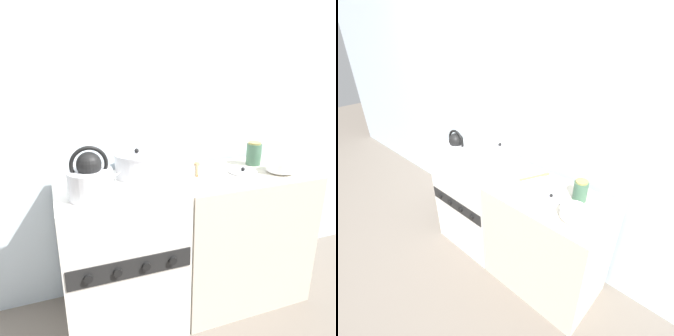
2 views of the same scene
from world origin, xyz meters
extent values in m
cube|color=silver|center=(0.00, 0.64, 1.25)|extent=(7.00, 0.06, 2.50)
cube|color=silver|center=(0.00, 0.29, 0.45)|extent=(0.68, 0.57, 0.90)
cube|color=black|center=(0.00, 0.00, 0.56)|extent=(0.65, 0.01, 0.11)
cylinder|color=black|center=(-0.22, -0.01, 0.56)|extent=(0.04, 0.02, 0.04)
cylinder|color=black|center=(-0.07, -0.01, 0.56)|extent=(0.04, 0.02, 0.04)
cylinder|color=black|center=(0.07, -0.01, 0.56)|extent=(0.04, 0.02, 0.04)
cylinder|color=black|center=(0.22, -0.01, 0.56)|extent=(0.04, 0.02, 0.04)
cube|color=beige|center=(0.78, 0.27, 0.45)|extent=(0.87, 0.55, 0.89)
cylinder|color=silver|center=(-0.15, 0.18, 0.97)|extent=(0.23, 0.23, 0.14)
sphere|color=black|center=(-0.15, 0.18, 1.07)|extent=(0.13, 0.13, 0.13)
torus|color=black|center=(-0.15, 0.18, 1.07)|extent=(0.19, 0.02, 0.19)
cone|color=silver|center=(-0.04, 0.18, 0.99)|extent=(0.11, 0.05, 0.09)
cylinder|color=#B2B2B7|center=(0.15, 0.41, 0.96)|extent=(0.26, 0.26, 0.13)
cylinder|color=#B2B2B7|center=(0.15, 0.41, 1.03)|extent=(0.27, 0.27, 0.01)
sphere|color=black|center=(0.15, 0.41, 1.06)|extent=(0.03, 0.03, 0.03)
cylinder|color=white|center=(1.01, 0.18, 0.90)|extent=(0.08, 0.08, 0.01)
cylinder|color=white|center=(1.01, 0.18, 0.94)|extent=(0.18, 0.18, 0.06)
cylinder|color=#3F664C|center=(0.95, 0.38, 0.96)|extent=(0.10, 0.10, 0.14)
cylinder|color=#998C4C|center=(0.95, 0.38, 1.04)|extent=(0.08, 0.08, 0.01)
cylinder|color=#B2B2B7|center=(0.79, 0.26, 0.90)|extent=(0.18, 0.18, 0.01)
sphere|color=black|center=(0.79, 0.26, 0.91)|extent=(0.02, 0.02, 0.02)
cylinder|color=#A37A4C|center=(0.53, 0.38, 0.90)|extent=(0.10, 0.20, 0.02)
ellipsoid|color=#A37A4C|center=(0.59, 0.50, 0.90)|extent=(0.06, 0.07, 0.02)
camera|label=1|loc=(-0.31, -1.39, 1.57)|focal=35.00mm
camera|label=2|loc=(1.57, -1.05, 2.00)|focal=28.00mm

